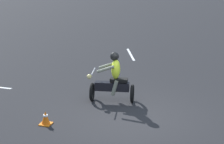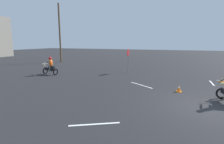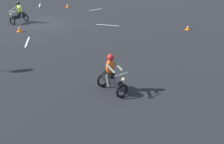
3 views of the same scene
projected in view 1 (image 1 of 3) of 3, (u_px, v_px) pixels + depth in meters
ground_plane at (134, 118)px, 12.80m from camera, size 120.00×120.00×0.00m
motorcycle_rider_foreground at (113, 80)px, 13.86m from camera, size 1.56×0.91×1.66m
traffic_cone_mid_left at (46, 118)px, 12.34m from camera, size 0.32×0.32×0.40m
lane_stripe_se at (131, 54)px, 19.51m from camera, size 0.93×1.86×0.01m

